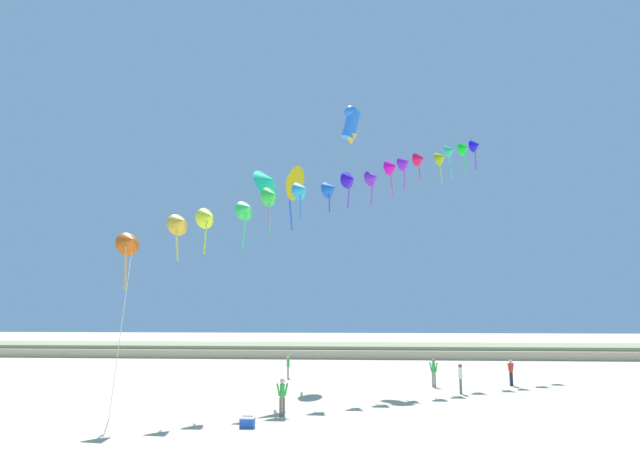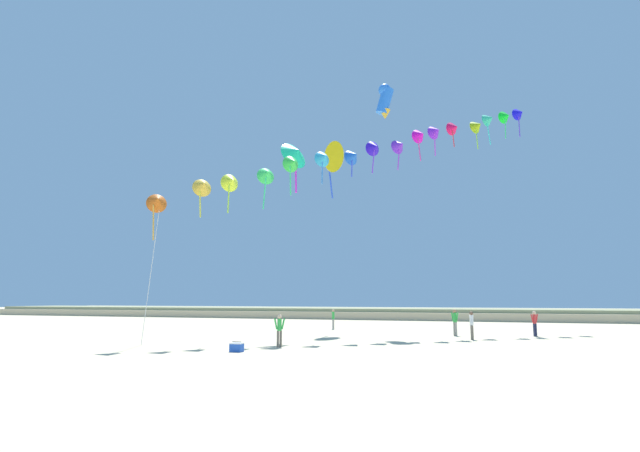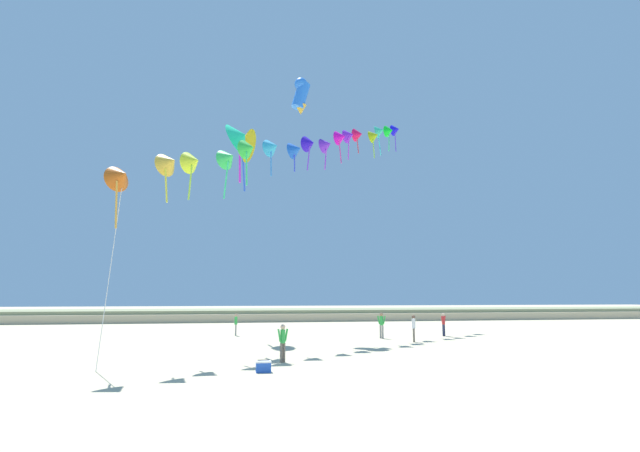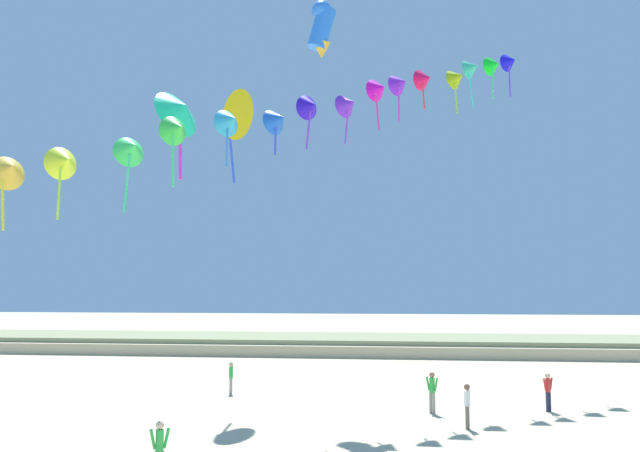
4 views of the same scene
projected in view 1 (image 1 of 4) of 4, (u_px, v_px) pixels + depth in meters
The scene contains 12 objects.
ground_plane at pixel (282, 443), 19.97m from camera, with size 240.00×240.00×0.00m, color beige.
dune_ridge at pixel (340, 350), 62.34m from camera, with size 120.00×11.33×1.23m.
person_near_left at pixel (434, 371), 35.32m from camera, with size 0.54×0.41×1.72m.
person_near_right at pixel (460, 377), 32.28m from camera, with size 0.26×0.58×1.66m.
person_mid_center at pixel (288, 365), 40.11m from camera, with size 0.21×0.54×1.56m.
person_far_left at pixel (511, 371), 35.93m from camera, with size 0.51×0.39×1.62m.
person_far_right at pixel (282, 395), 25.16m from camera, with size 0.53×0.36×1.63m.
kite_banner_string at pixel (360, 177), 37.71m from camera, with size 21.54×25.74×19.61m.
large_kite_low_lead at pixel (290, 182), 40.57m from camera, with size 2.21×2.84×4.75m.
large_kite_mid_trail at pixel (351, 124), 41.99m from camera, with size 1.65×1.22×2.98m.
large_kite_high_solo at pixel (269, 183), 33.90m from camera, with size 2.28×2.53×3.85m.
beach_cooler at pixel (247, 422), 22.58m from camera, with size 0.58×0.41×0.46m.
Camera 1 is at (3.08, -20.72, 4.44)m, focal length 32.00 mm.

